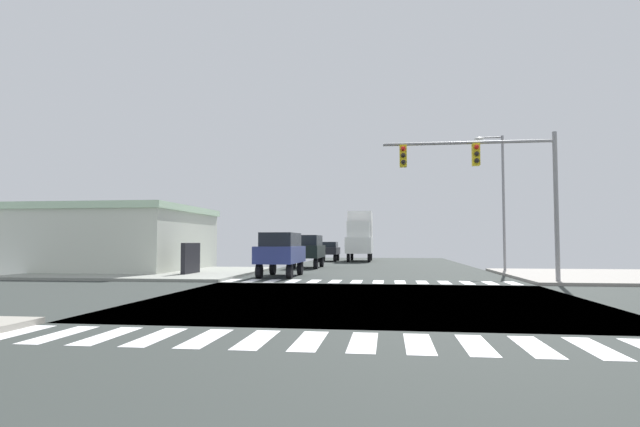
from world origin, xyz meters
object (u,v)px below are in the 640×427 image
traffic_signal_mast (487,171)px  bank_building (100,239)px  sedan_nearside_1 (329,250)px  street_lamp (499,191)px  suv_crossing_2 (281,250)px  box_truck_queued_1 (360,235)px  suv_farside_1 (308,248)px

traffic_signal_mast → bank_building: 23.99m
bank_building → sedan_nearside_1: bank_building is taller
street_lamp → suv_crossing_2: street_lamp is taller
sedan_nearside_1 → box_truck_queued_1: bearing=-169.5°
bank_building → suv_farside_1: bank_building is taller
sedan_nearside_1 → suv_farside_1: 13.39m
street_lamp → suv_farside_1: 13.63m
sedan_nearside_1 → bank_building: bearing=56.8°
traffic_signal_mast → street_lamp: street_lamp is taller
suv_crossing_2 → traffic_signal_mast: bearing=161.7°
street_lamp → sedan_nearside_1: street_lamp is taller
bank_building → suv_crossing_2: (12.57, -3.72, -0.66)m
bank_building → suv_crossing_2: size_ratio=3.04×
traffic_signal_mast → street_lamp: 9.36m
sedan_nearside_1 → box_truck_queued_1: box_truck_queued_1 is taller
suv_farside_1 → sedan_nearside_1: bearing=-90.0°
traffic_signal_mast → sedan_nearside_1: bearing=111.1°
street_lamp → sedan_nearside_1: 21.68m
street_lamp → box_truck_queued_1: 20.35m
street_lamp → bank_building: (-25.14, -1.96, -2.97)m
street_lamp → suv_crossing_2: size_ratio=1.84×
street_lamp → sedan_nearside_1: (-12.57, 17.23, -3.91)m
traffic_signal_mast → sedan_nearside_1: traffic_signal_mast is taller
traffic_signal_mast → suv_farside_1: size_ratio=1.67×
box_truck_queued_1 → traffic_signal_mast: bearing=104.9°
sedan_nearside_1 → street_lamp: bearing=126.1°
suv_crossing_2 → street_lamp: bearing=-155.7°
traffic_signal_mast → box_truck_queued_1: 27.88m
traffic_signal_mast → suv_farside_1: traffic_signal_mast is taller
sedan_nearside_1 → suv_crossing_2: 22.92m
suv_farside_1 → suv_crossing_2: size_ratio=1.00×
traffic_signal_mast → box_truck_queued_1: size_ratio=1.07×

